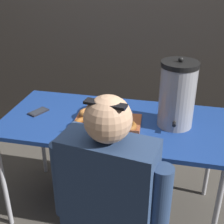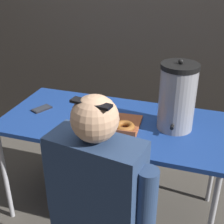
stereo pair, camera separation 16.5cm
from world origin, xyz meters
name	(u,v)px [view 1 (the left image)]	position (x,y,z in m)	size (l,w,h in m)	color
ground_plane	(113,208)	(0.00, 0.00, 0.00)	(12.00, 12.00, 0.00)	#4C473F
folding_table	(113,127)	(0.00, 0.00, 0.69)	(1.42, 0.69, 0.74)	navy
donut_box	(105,122)	(-0.04, -0.07, 0.76)	(0.43, 0.31, 0.05)	brown
coffee_urn	(177,95)	(0.38, 0.03, 0.95)	(0.22, 0.25, 0.43)	#939399
cell_phone	(38,112)	(-0.51, 0.00, 0.75)	(0.12, 0.15, 0.01)	black
person_seated	(109,211)	(0.11, -0.58, 0.55)	(0.60, 0.30, 1.18)	#33332D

